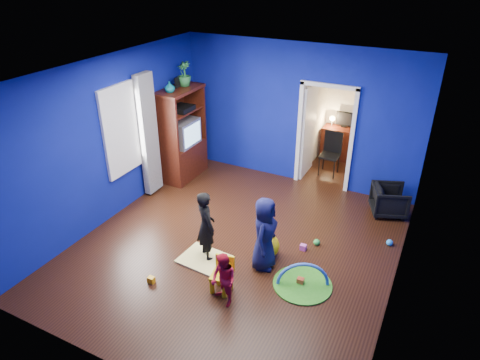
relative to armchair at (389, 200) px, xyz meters
The scene contains 33 objects.
floor 3.04m from the armchair, 133.33° to the right, with size 5.00×5.50×0.01m, color black.
ceiling 4.00m from the armchair, 133.33° to the right, with size 5.00×5.50×0.01m, color white.
wall_back 2.44m from the armchair, 165.16° to the left, with size 5.00×0.02×2.90m, color navy.
wall_front 5.49m from the armchair, 112.75° to the right, with size 5.00×0.02×2.90m, color navy.
wall_left 5.21m from the armchair, 154.32° to the right, with size 0.02×5.50×2.90m, color navy.
wall_right 2.53m from the armchair, 79.08° to the right, with size 0.02×5.50×2.90m, color navy.
alcove 2.27m from the armchair, 136.00° to the left, with size 1.00×1.75×2.50m, color silver, non-canonical shape.
armchair is the anchor object (origin of this frame).
child_black 3.58m from the armchair, 131.76° to the right, with size 0.43×0.28×1.19m, color black.
child_navy 2.88m from the armchair, 120.89° to the right, with size 0.59×0.38×1.20m, color #10113C.
toddler_red 3.82m from the armchair, 115.37° to the right, with size 0.40×0.31×0.82m, color red.
vase 4.70m from the armchair, behind, with size 0.20×0.20×0.21m, color #0C5067.
potted_plant 4.71m from the armchair, behind, with size 0.28×0.28×0.49m, color #2E7F38.
tv_armoire 4.37m from the armchair, behind, with size 0.58×1.14×1.96m, color #3A1409.
crt_tv 4.34m from the armchair, behind, with size 0.46×0.70×0.54m, color silver.
yellow_blanket 3.65m from the armchair, 130.72° to the right, with size 0.75×0.60×0.03m, color #F2E07A.
hopper_ball 2.68m from the armchair, 124.56° to the right, with size 0.39×0.39×0.39m, color yellow.
kid_chair 3.71m from the armchair, 118.79° to the right, with size 0.28×0.28×0.50m, color yellow.
play_mat 2.74m from the armchair, 106.42° to the right, with size 0.87×0.87×0.02m, color green.
toy_arch 2.74m from the armchair, 106.42° to the right, with size 0.78×0.78×0.05m, color #3F8CD8.
window_left 5.08m from the armchair, 157.92° to the right, with size 0.03×0.95×1.55m, color white.
curtain 4.73m from the armchair, 163.70° to the right, with size 0.14×0.42×2.40m, color slate.
doorway 1.75m from the armchair, 159.56° to the left, with size 1.16×0.10×2.10m, color white.
study_desk 2.54m from the armchair, 125.61° to the left, with size 0.88×0.44×0.75m, color #3D140A.
desk_monitor 2.72m from the armchair, 124.09° to the left, with size 0.40×0.05×0.32m, color black.
desk_lamp 2.83m from the armchair, 129.63° to the left, with size 0.14×0.14×0.14m, color #FFD88C.
folding_chair 1.85m from the armchair, 143.30° to the left, with size 0.40×0.40×0.92m, color black.
book_shelf 3.15m from the armchair, 124.21° to the left, with size 0.88×0.24×0.04m, color white.
toy_0 2.73m from the armchair, 107.27° to the right, with size 0.10×0.08×0.10m, color #DE4B25.
toy_1 1.06m from the armchair, 78.28° to the right, with size 0.11×0.11×0.11m, color #278FDF.
toy_2 4.55m from the armchair, 128.13° to the right, with size 0.10×0.08×0.10m, color #F3A30C.
toy_3 1.81m from the armchair, 119.68° to the right, with size 0.11×0.11×0.11m, color green.
toy_4 2.09m from the armchair, 120.21° to the right, with size 0.10×0.08×0.10m, color #CB4CAB.
Camera 1 is at (2.67, -5.18, 4.34)m, focal length 32.00 mm.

